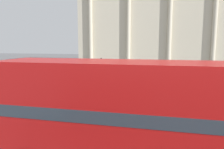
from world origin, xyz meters
name	(u,v)px	position (x,y,z in m)	size (l,w,h in m)	color
double_decker_bus	(147,114)	(-1.22, 5.50, 2.41)	(11.45, 2.72, 4.32)	black
plaza_building_left	(151,15)	(-4.02, 51.70, 11.92)	(33.30, 12.24, 23.84)	beige
traffic_light_near	(169,94)	(-0.37, 9.13, 2.35)	(0.42, 0.24, 3.58)	black
traffic_light_mid	(102,75)	(-5.45, 14.34, 2.51)	(0.42, 0.24, 3.85)	black
pedestrian_yellow	(82,85)	(-8.25, 17.05, 1.01)	(0.32, 0.32, 1.75)	#282B33
pedestrian_blue	(137,77)	(-3.70, 23.15, 1.05)	(0.32, 0.32, 1.81)	#282B33
pedestrian_grey	(147,83)	(-2.23, 19.90, 1.02)	(0.32, 0.32, 1.77)	#282B33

